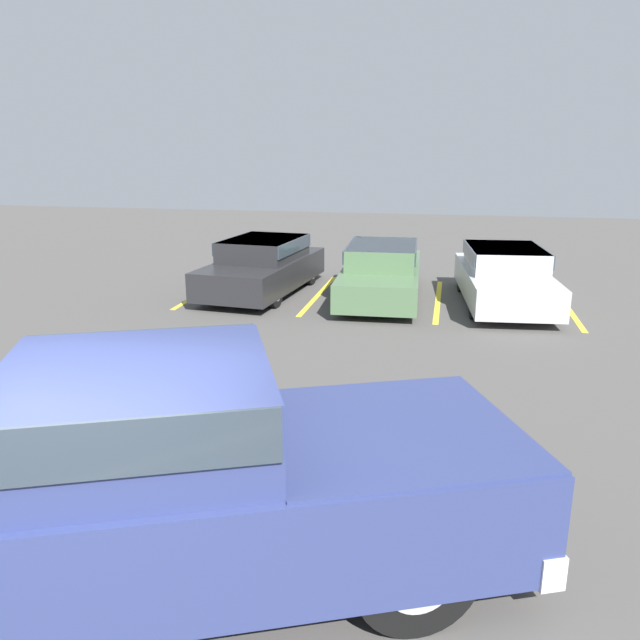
{
  "coord_description": "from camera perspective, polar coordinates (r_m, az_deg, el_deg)",
  "views": [
    {
      "loc": [
        2.49,
        -3.33,
        3.48
      ],
      "look_at": [
        0.69,
        5.31,
        1.0
      ],
      "focal_mm": 35.0,
      "sensor_mm": 36.0,
      "label": 1
    }
  ],
  "objects": [
    {
      "name": "stall_stripe_a",
      "position": [
        15.89,
        -10.23,
        2.8
      ],
      "size": [
        0.12,
        4.18,
        0.01
      ],
      "primitive_type": "cube",
      "color": "yellow",
      "rests_on": "ground_plane"
    },
    {
      "name": "stall_stripe_c",
      "position": [
        14.77,
        10.73,
        1.79
      ],
      "size": [
        0.12,
        4.18,
        0.01
      ],
      "primitive_type": "cube",
      "color": "yellow",
      "rests_on": "ground_plane"
    },
    {
      "name": "stall_stripe_d",
      "position": [
        15.01,
        21.64,
        1.17
      ],
      "size": [
        0.12,
        4.18,
        0.01
      ],
      "primitive_type": "cube",
      "color": "yellow",
      "rests_on": "ground_plane"
    },
    {
      "name": "stall_stripe_b",
      "position": [
        15.07,
        -0.13,
        2.35
      ],
      "size": [
        0.12,
        4.18,
        0.01
      ],
      "primitive_type": "cube",
      "color": "yellow",
      "rests_on": "ground_plane"
    },
    {
      "name": "parked_sedan_c",
      "position": [
        14.58,
        16.48,
        4.01
      ],
      "size": [
        2.15,
        4.5,
        1.3
      ],
      "rotation": [
        0.0,
        0.0,
        -1.48
      ],
      "color": "#B7BABF",
      "rests_on": "ground_plane"
    },
    {
      "name": "pickup_truck",
      "position": [
        5.22,
        -12.64,
        -13.79
      ],
      "size": [
        5.95,
        4.09,
        1.89
      ],
      "rotation": [
        0.0,
        0.0,
        0.4
      ],
      "color": "navy",
      "rests_on": "ground_plane"
    },
    {
      "name": "ground_plane",
      "position": [
        5.42,
        -21.05,
        -25.46
      ],
      "size": [
        60.0,
        60.0,
        0.0
      ],
      "primitive_type": "plane",
      "color": "#4C4947"
    },
    {
      "name": "parked_sedan_b",
      "position": [
        14.78,
        5.67,
        4.63
      ],
      "size": [
        1.94,
        4.84,
        1.25
      ],
      "rotation": [
        0.0,
        0.0,
        -1.53
      ],
      "color": "#4C6B47",
      "rests_on": "ground_plane"
    },
    {
      "name": "parked_sedan_a",
      "position": [
        15.21,
        -5.22,
        5.09
      ],
      "size": [
        2.22,
        4.47,
        1.33
      ],
      "rotation": [
        0.0,
        0.0,
        -1.67
      ],
      "color": "#232326",
      "rests_on": "ground_plane"
    }
  ]
}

